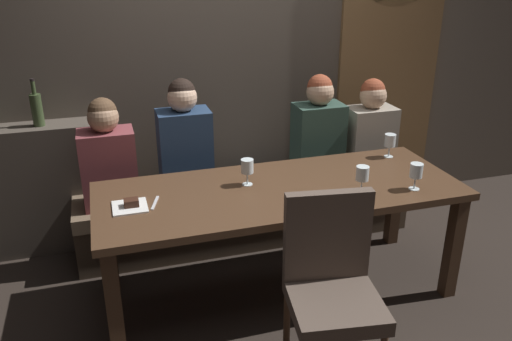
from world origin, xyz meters
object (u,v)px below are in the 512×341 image
(chair_near_side, at_px, (332,278))
(diner_bearded, at_px, (185,141))
(diner_near_end, at_px, (370,130))
(wine_glass_center_front, at_px, (247,167))
(wine_glass_end_left, at_px, (362,174))
(fork_on_table, at_px, (155,203))
(dessert_plate, at_px, (130,205))
(diner_far_end, at_px, (318,130))
(banquette_bench, at_px, (248,212))
(wine_glass_end_right, at_px, (416,171))
(wine_glass_center_back, at_px, (390,141))
(diner_redhead, at_px, (108,156))
(wine_bottle_pale_label, at_px, (37,109))
(dining_table, at_px, (280,201))

(chair_near_side, relative_size, diner_bearded, 1.18)
(diner_near_end, bearing_deg, wine_glass_center_front, -152.95)
(wine_glass_end_left, distance_m, fork_on_table, 1.20)
(dessert_plate, bearing_deg, diner_bearded, 59.05)
(wine_glass_end_left, bearing_deg, diner_near_end, 58.93)
(diner_far_end, height_order, fork_on_table, diner_far_end)
(diner_bearded, distance_m, wine_glass_center_front, 0.67)
(banquette_bench, xyz_separation_m, diner_near_end, (0.97, -0.01, 0.57))
(banquette_bench, relative_size, diner_far_end, 3.14)
(wine_glass_end_right, bearing_deg, diner_bearded, 141.53)
(diner_far_end, distance_m, wine_glass_center_back, 0.56)
(diner_far_end, relative_size, dessert_plate, 4.18)
(chair_near_side, xyz_separation_m, diner_bearded, (-0.47, 1.43, 0.28))
(wine_glass_center_back, xyz_separation_m, dessert_plate, (-1.77, -0.28, -0.10))
(fork_on_table, bearing_deg, diner_redhead, 126.07)
(wine_glass_center_back, bearing_deg, diner_redhead, 167.54)
(diner_near_end, height_order, wine_glass_end_left, diner_near_end)
(wine_bottle_pale_label, xyz_separation_m, fork_on_table, (0.65, -1.01, -0.33))
(wine_bottle_pale_label, bearing_deg, fork_on_table, -57.33)
(wine_glass_end_right, relative_size, dessert_plate, 0.86)
(dining_table, xyz_separation_m, diner_far_end, (0.55, 0.71, 0.17))
(diner_far_end, bearing_deg, chair_near_side, -110.31)
(banquette_bench, height_order, wine_glass_center_front, wine_glass_center_front)
(diner_redhead, distance_m, diner_bearded, 0.52)
(wine_glass_center_back, height_order, wine_glass_end_right, same)
(dining_table, bearing_deg, fork_on_table, 179.54)
(banquette_bench, xyz_separation_m, wine_glass_center_back, (0.89, -0.43, 0.63))
(dining_table, bearing_deg, diner_redhead, 145.03)
(diner_redhead, distance_m, wine_glass_center_back, 1.91)
(diner_bearded, xyz_separation_m, dessert_plate, (-0.43, -0.72, -0.09))
(banquette_bench, bearing_deg, wine_glass_end_left, -64.25)
(diner_far_end, bearing_deg, banquette_bench, -178.94)
(wine_glass_center_back, distance_m, wine_glass_end_right, 0.54)
(wine_glass_center_front, relative_size, wine_glass_end_right, 1.00)
(wine_glass_center_back, xyz_separation_m, wine_glass_center_front, (-1.07, -0.17, -0.00))
(banquette_bench, relative_size, wine_bottle_pale_label, 7.67)
(wine_bottle_pale_label, xyz_separation_m, dessert_plate, (0.51, -1.03, -0.32))
(diner_far_end, relative_size, wine_glass_end_left, 4.85)
(wine_glass_end_left, distance_m, dessert_plate, 1.34)
(diner_redhead, bearing_deg, wine_glass_end_left, -32.03)
(wine_glass_end_right, distance_m, fork_on_table, 1.53)
(diner_redhead, xyz_separation_m, diner_far_end, (1.52, 0.03, 0.02))
(banquette_bench, relative_size, diner_near_end, 3.37)
(diner_redhead, height_order, diner_bearded, diner_bearded)
(wine_glass_end_left, height_order, dessert_plate, wine_glass_end_left)
(wine_bottle_pale_label, bearing_deg, diner_bearded, -18.16)
(wine_glass_end_left, distance_m, wine_glass_end_right, 0.33)
(wine_bottle_pale_label, relative_size, wine_glass_center_front, 1.99)
(dining_table, bearing_deg, dessert_plate, -179.48)
(diner_far_end, xyz_separation_m, dessert_plate, (-1.43, -0.72, -0.07))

